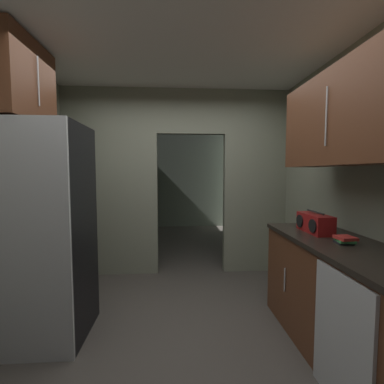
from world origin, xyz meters
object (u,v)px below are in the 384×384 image
boombox (315,223)px  book_stack (345,240)px  refrigerator (44,233)px  dishwasher (341,343)px

boombox → book_stack: boombox is taller
refrigerator → book_stack: (2.47, -0.44, 0.01)m
dishwasher → book_stack: bearing=56.3°
dishwasher → boombox: 1.07m
refrigerator → book_stack: size_ratio=13.12×
refrigerator → dishwasher: (2.16, -0.90, -0.51)m
refrigerator → book_stack: bearing=-10.2°
dishwasher → boombox: boombox is taller
book_stack → refrigerator: bearing=169.8°
refrigerator → book_stack: 2.50m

